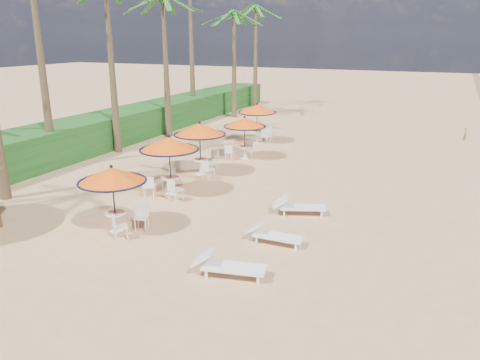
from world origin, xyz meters
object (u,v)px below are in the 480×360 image
object	(u,v)px
lounger_near	(226,265)
station_3	(244,126)
station_2	(201,134)
lounger_far	(297,206)
station_1	(168,151)
lounger_mid	(273,234)
station_0	(114,181)
station_4	(259,113)

from	to	relation	value
lounger_near	station_3	bearing A→B (deg)	100.18
station_2	station_3	distance (m)	3.57
station_3	station_2	bearing A→B (deg)	-99.94
station_3	lounger_far	xyz separation A→B (m)	(5.06, -6.61, -1.43)
station_1	station_2	xyz separation A→B (m)	(-0.22, 3.11, 0.10)
station_3	lounger_mid	distance (m)	10.74
station_1	lounger_near	bearing A→B (deg)	-45.52
station_0	station_4	distance (m)	14.68
lounger_near	lounger_mid	bearing A→B (deg)	69.47
lounger_near	lounger_far	world-z (taller)	lounger_near
station_3	lounger_mid	world-z (taller)	station_3
station_1	lounger_mid	bearing A→B (deg)	-26.15
lounger_far	station_4	bearing A→B (deg)	97.17
station_4	lounger_far	world-z (taller)	station_4
lounger_near	station_1	bearing A→B (deg)	122.89
station_3	station_4	bearing A→B (deg)	101.48
station_1	station_2	world-z (taller)	station_2
station_3	lounger_far	size ratio (longest dim) A/B	1.15
station_4	lounger_near	distance (m)	16.87
station_2	lounger_near	size ratio (longest dim) A/B	1.21
station_4	lounger_mid	size ratio (longest dim) A/B	1.33
station_1	station_4	world-z (taller)	station_1
station_0	lounger_mid	distance (m)	5.38
station_1	lounger_far	size ratio (longest dim) A/B	1.26
station_3	station_4	size ratio (longest dim) A/B	0.95
station_1	station_4	distance (m)	10.66
station_1	lounger_mid	distance (m)	6.33
station_3	station_1	bearing A→B (deg)	-93.42
station_1	lounger_far	bearing A→B (deg)	0.09
station_4	station_2	bearing A→B (deg)	-88.46
station_1	station_2	size ratio (longest dim) A/B	0.99
station_0	station_4	world-z (taller)	station_4
station_4	lounger_mid	bearing A→B (deg)	-66.03
station_0	station_2	size ratio (longest dim) A/B	0.92
lounger_mid	lounger_far	size ratio (longest dim) A/B	0.91
station_0	lounger_mid	size ratio (longest dim) A/B	1.27
station_0	station_1	xyz separation A→B (m)	(-0.51, 4.00, 0.06)
station_2	lounger_far	world-z (taller)	station_2
lounger_mid	lounger_far	distance (m)	2.72
lounger_mid	lounger_far	xyz separation A→B (m)	(-0.07, 2.72, 0.02)
station_0	lounger_far	world-z (taller)	station_0
station_0	station_1	size ratio (longest dim) A/B	0.93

